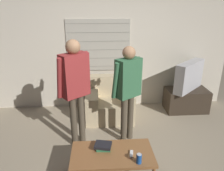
% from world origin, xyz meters
% --- Properties ---
extents(ground_plane, '(16.00, 16.00, 0.00)m').
position_xyz_m(ground_plane, '(0.00, 0.00, 0.00)').
color(ground_plane, gray).
extents(wall_back, '(5.20, 0.08, 2.55)m').
position_xyz_m(wall_back, '(-0.01, 2.03, 1.28)').
color(wall_back, beige).
rests_on(wall_back, ground_plane).
extents(armchair_beige, '(0.93, 0.78, 0.81)m').
position_xyz_m(armchair_beige, '(0.04, 1.46, 0.31)').
color(armchair_beige, '#C6B289').
rests_on(armchair_beige, ground_plane).
extents(coffee_table, '(1.05, 0.56, 0.39)m').
position_xyz_m(coffee_table, '(-0.02, -0.19, 0.35)').
color(coffee_table, brown).
rests_on(coffee_table, ground_plane).
extents(tv_stand, '(0.86, 0.50, 0.47)m').
position_xyz_m(tv_stand, '(1.68, 1.63, 0.24)').
color(tv_stand, '#33281E').
rests_on(tv_stand, ground_plane).
extents(tv, '(0.78, 0.74, 0.60)m').
position_xyz_m(tv, '(1.68, 1.63, 0.77)').
color(tv, '#B2B2B7').
rests_on(tv, tv_stand).
extents(person_left_standing, '(0.51, 0.84, 1.71)m').
position_xyz_m(person_left_standing, '(-0.53, 0.60, 1.09)').
color(person_left_standing, '#4C4233').
rests_on(person_left_standing, ground_plane).
extents(person_right_standing, '(0.50, 0.76, 1.60)m').
position_xyz_m(person_right_standing, '(0.28, 0.66, 1.00)').
color(person_right_standing, '#4C4233').
rests_on(person_right_standing, ground_plane).
extents(book_stack, '(0.25, 0.21, 0.08)m').
position_xyz_m(book_stack, '(-0.13, -0.10, 0.43)').
color(book_stack, '#33754C').
rests_on(book_stack, coffee_table).
extents(soda_can, '(0.07, 0.07, 0.13)m').
position_xyz_m(soda_can, '(0.28, -0.40, 0.45)').
color(soda_can, '#194C9E').
rests_on(soda_can, coffee_table).
extents(spare_remote, '(0.07, 0.14, 0.02)m').
position_xyz_m(spare_remote, '(0.22, -0.24, 0.40)').
color(spare_remote, white).
rests_on(spare_remote, coffee_table).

